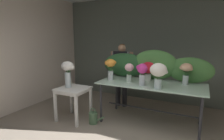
{
  "coord_description": "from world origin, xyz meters",
  "views": [
    {
      "loc": [
        1.18,
        -1.95,
        1.8
      ],
      "look_at": [
        -0.5,
        1.47,
        1.12
      ],
      "focal_mm": 29.6,
      "sensor_mm": 36.0,
      "label": 1
    }
  ],
  "objects_px": {
    "side_table_white": "(73,93)",
    "vase_peach_dahlias": "(186,71)",
    "vase_ivory_hydrangea": "(158,72)",
    "florist": "(122,68)",
    "display_table_glass": "(151,89)",
    "vase_sunset_stock": "(110,67)",
    "watering_can": "(93,118)",
    "vase_magenta_snapdragons": "(142,72)",
    "vase_crimson_tulips": "(148,69)",
    "vase_white_roses_tall": "(68,71)",
    "vase_blush_lilies": "(129,71)"
  },
  "relations": [
    {
      "from": "watering_can",
      "to": "florist",
      "type": "bearing_deg",
      "value": 84.34
    },
    {
      "from": "display_table_glass",
      "to": "vase_blush_lilies",
      "type": "distance_m",
      "value": 0.57
    },
    {
      "from": "display_table_glass",
      "to": "watering_can",
      "type": "distance_m",
      "value": 1.35
    },
    {
      "from": "vase_blush_lilies",
      "to": "watering_can",
      "type": "distance_m",
      "value": 1.24
    },
    {
      "from": "display_table_glass",
      "to": "vase_white_roses_tall",
      "type": "xyz_separation_m",
      "value": [
        -1.68,
        -0.56,
        0.33
      ]
    },
    {
      "from": "side_table_white",
      "to": "watering_can",
      "type": "height_order",
      "value": "side_table_white"
    },
    {
      "from": "vase_peach_dahlias",
      "to": "watering_can",
      "type": "relative_size",
      "value": 1.22
    },
    {
      "from": "side_table_white",
      "to": "vase_magenta_snapdragons",
      "type": "distance_m",
      "value": 1.56
    },
    {
      "from": "display_table_glass",
      "to": "vase_magenta_snapdragons",
      "type": "bearing_deg",
      "value": -114.8
    },
    {
      "from": "vase_ivory_hydrangea",
      "to": "vase_white_roses_tall",
      "type": "xyz_separation_m",
      "value": [
        -1.9,
        -0.21,
        -0.09
      ]
    },
    {
      "from": "side_table_white",
      "to": "watering_can",
      "type": "distance_m",
      "value": 0.7
    },
    {
      "from": "vase_blush_lilies",
      "to": "vase_crimson_tulips",
      "type": "bearing_deg",
      "value": 46.78
    },
    {
      "from": "vase_ivory_hydrangea",
      "to": "vase_crimson_tulips",
      "type": "relative_size",
      "value": 1.16
    },
    {
      "from": "vase_blush_lilies",
      "to": "vase_sunset_stock",
      "type": "relative_size",
      "value": 0.85
    },
    {
      "from": "vase_blush_lilies",
      "to": "vase_magenta_snapdragons",
      "type": "distance_m",
      "value": 0.35
    },
    {
      "from": "vase_ivory_hydrangea",
      "to": "florist",
      "type": "bearing_deg",
      "value": 138.85
    },
    {
      "from": "vase_magenta_snapdragons",
      "to": "vase_peach_dahlias",
      "type": "distance_m",
      "value": 0.87
    },
    {
      "from": "vase_sunset_stock",
      "to": "vase_crimson_tulips",
      "type": "relative_size",
      "value": 1.15
    },
    {
      "from": "vase_ivory_hydrangea",
      "to": "vase_peach_dahlias",
      "type": "bearing_deg",
      "value": 50.69
    },
    {
      "from": "vase_sunset_stock",
      "to": "vase_white_roses_tall",
      "type": "xyz_separation_m",
      "value": [
        -0.81,
        -0.45,
        -0.07
      ]
    },
    {
      "from": "side_table_white",
      "to": "vase_peach_dahlias",
      "type": "bearing_deg",
      "value": 18.43
    },
    {
      "from": "florist",
      "to": "vase_peach_dahlias",
      "type": "bearing_deg",
      "value": -17.24
    },
    {
      "from": "vase_blush_lilies",
      "to": "vase_peach_dahlias",
      "type": "relative_size",
      "value": 0.92
    },
    {
      "from": "vase_sunset_stock",
      "to": "vase_blush_lilies",
      "type": "bearing_deg",
      "value": -1.78
    },
    {
      "from": "vase_sunset_stock",
      "to": "display_table_glass",
      "type": "bearing_deg",
      "value": 7.02
    },
    {
      "from": "vase_white_roses_tall",
      "to": "side_table_white",
      "type": "bearing_deg",
      "value": -0.71
    },
    {
      "from": "florist",
      "to": "vase_crimson_tulips",
      "type": "bearing_deg",
      "value": -28.91
    },
    {
      "from": "vase_blush_lilies",
      "to": "vase_ivory_hydrangea",
      "type": "distance_m",
      "value": 0.69
    },
    {
      "from": "vase_blush_lilies",
      "to": "vase_peach_dahlias",
      "type": "distance_m",
      "value": 1.11
    },
    {
      "from": "watering_can",
      "to": "display_table_glass",
      "type": "bearing_deg",
      "value": 27.23
    },
    {
      "from": "display_table_glass",
      "to": "vase_magenta_snapdragons",
      "type": "xyz_separation_m",
      "value": [
        -0.12,
        -0.25,
        0.38
      ]
    },
    {
      "from": "vase_crimson_tulips",
      "to": "vase_peach_dahlias",
      "type": "bearing_deg",
      "value": -2.97
    },
    {
      "from": "florist",
      "to": "vase_crimson_tulips",
      "type": "relative_size",
      "value": 4.06
    },
    {
      "from": "vase_crimson_tulips",
      "to": "watering_can",
      "type": "relative_size",
      "value": 1.14
    },
    {
      "from": "side_table_white",
      "to": "vase_crimson_tulips",
      "type": "distance_m",
      "value": 1.7
    },
    {
      "from": "vase_sunset_stock",
      "to": "vase_peach_dahlias",
      "type": "xyz_separation_m",
      "value": [
        1.52,
        0.28,
        -0.01
      ]
    },
    {
      "from": "vase_ivory_hydrangea",
      "to": "vase_crimson_tulips",
      "type": "bearing_deg",
      "value": 121.23
    },
    {
      "from": "florist",
      "to": "vase_white_roses_tall",
      "type": "bearing_deg",
      "value": -121.29
    },
    {
      "from": "vase_blush_lilies",
      "to": "vase_peach_dahlias",
      "type": "height_order",
      "value": "vase_peach_dahlias"
    },
    {
      "from": "display_table_glass",
      "to": "vase_sunset_stock",
      "type": "bearing_deg",
      "value": -172.98
    },
    {
      "from": "display_table_glass",
      "to": "vase_ivory_hydrangea",
      "type": "distance_m",
      "value": 0.59
    },
    {
      "from": "side_table_white",
      "to": "vase_ivory_hydrangea",
      "type": "bearing_deg",
      "value": 6.84
    },
    {
      "from": "vase_ivory_hydrangea",
      "to": "watering_can",
      "type": "relative_size",
      "value": 1.33
    },
    {
      "from": "side_table_white",
      "to": "vase_white_roses_tall",
      "type": "relative_size",
      "value": 1.27
    },
    {
      "from": "vase_blush_lilies",
      "to": "vase_white_roses_tall",
      "type": "xyz_separation_m",
      "value": [
        -1.25,
        -0.44,
        -0.02
      ]
    },
    {
      "from": "vase_magenta_snapdragons",
      "to": "vase_peach_dahlias",
      "type": "xyz_separation_m",
      "value": [
        0.76,
        0.42,
        0.01
      ]
    },
    {
      "from": "watering_can",
      "to": "vase_magenta_snapdragons",
      "type": "bearing_deg",
      "value": 17.18
    },
    {
      "from": "vase_magenta_snapdragons",
      "to": "display_table_glass",
      "type": "bearing_deg",
      "value": 65.2
    },
    {
      "from": "vase_sunset_stock",
      "to": "vase_ivory_hydrangea",
      "type": "height_order",
      "value": "vase_ivory_hydrangea"
    },
    {
      "from": "display_table_glass",
      "to": "florist",
      "type": "distance_m",
      "value": 1.18
    }
  ]
}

